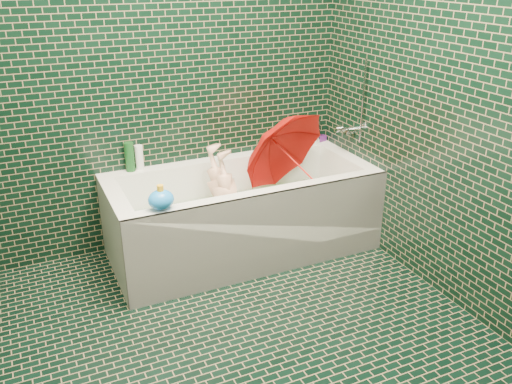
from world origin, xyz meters
name	(u,v)px	position (x,y,z in m)	size (l,w,h in m)	color
floor	(242,362)	(0.00, 0.00, 0.00)	(2.80, 2.80, 0.00)	black
wall_back	(149,57)	(0.00, 1.40, 1.25)	(2.80, 2.80, 0.00)	black
wall_right	(484,82)	(1.30, 0.00, 1.25)	(2.80, 2.80, 0.00)	black
bathtub	(243,222)	(0.45, 1.01, 0.21)	(1.70, 0.75, 0.55)	white
bath_mat	(242,228)	(0.45, 1.02, 0.16)	(1.35, 0.47, 0.01)	#4CCB28
water	(242,209)	(0.45, 1.02, 0.30)	(1.48, 0.53, 0.00)	silver
faucet	(352,124)	(1.26, 1.02, 0.77)	(0.18, 0.19, 0.55)	silver
child	(229,207)	(0.37, 1.06, 0.31)	(0.30, 0.20, 0.83)	#EBB092
umbrella	(294,161)	(0.81, 1.00, 0.58)	(0.61, 0.61, 0.54)	red
soap_bottle_a	(312,146)	(1.14, 1.32, 0.55)	(0.10, 0.10, 0.27)	white
soap_bottle_b	(323,142)	(1.25, 1.36, 0.55)	(0.09, 0.09, 0.19)	#521C69
soap_bottle_c	(310,145)	(1.13, 1.33, 0.55)	(0.13, 0.13, 0.16)	#13431A
bottle_right_tall	(309,132)	(1.12, 1.34, 0.65)	(0.06, 0.06, 0.20)	#13431A
bottle_right_pump	(317,132)	(1.20, 1.37, 0.63)	(0.05, 0.05, 0.17)	silver
bottle_left_tall	(130,157)	(-0.18, 1.36, 0.64)	(0.06, 0.06, 0.19)	#13431A
bottle_left_short	(139,157)	(-0.12, 1.36, 0.63)	(0.05, 0.05, 0.16)	white
rubber_duck	(281,144)	(0.89, 1.33, 0.59)	(0.12, 0.08, 0.10)	yellow
bath_toy	(161,199)	(-0.16, 0.71, 0.61)	(0.17, 0.15, 0.14)	#1B85FB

